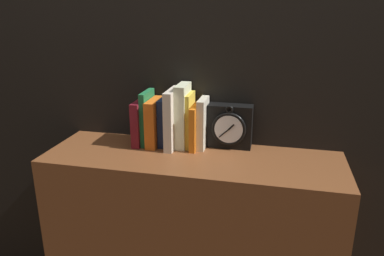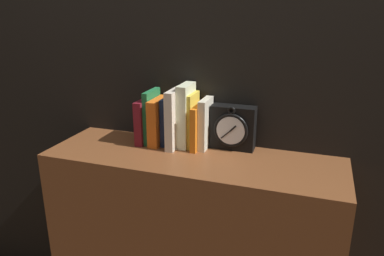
% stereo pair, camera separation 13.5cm
% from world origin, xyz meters
% --- Properties ---
extents(wall_back, '(6.00, 0.05, 2.60)m').
position_xyz_m(wall_back, '(0.00, 0.20, 1.30)').
color(wall_back, black).
rests_on(wall_back, ground_plane).
extents(clock, '(0.17, 0.08, 0.18)m').
position_xyz_m(clock, '(0.12, 0.13, 1.01)').
color(clock, black).
rests_on(clock, bookshelf).
extents(book_slot0_maroon, '(0.03, 0.14, 0.18)m').
position_xyz_m(book_slot0_maroon, '(-0.23, 0.09, 1.01)').
color(book_slot0_maroon, maroon).
rests_on(book_slot0_maroon, bookshelf).
extents(book_slot1_green, '(0.02, 0.13, 0.21)m').
position_xyz_m(book_slot1_green, '(-0.21, 0.10, 1.03)').
color(book_slot1_green, '#1F6D3C').
rests_on(book_slot1_green, bookshelf).
extents(book_slot2_orange, '(0.04, 0.14, 0.19)m').
position_xyz_m(book_slot2_orange, '(-0.17, 0.09, 1.01)').
color(book_slot2_orange, orange).
rests_on(book_slot2_orange, bookshelf).
extents(book_slot3_navy, '(0.03, 0.12, 0.19)m').
position_xyz_m(book_slot3_navy, '(-0.13, 0.11, 1.01)').
color(book_slot3_navy, '#19284D').
rests_on(book_slot3_navy, bookshelf).
extents(book_slot4_cream, '(0.03, 0.16, 0.23)m').
position_xyz_m(book_slot4_cream, '(-0.10, 0.09, 1.04)').
color(book_slot4_cream, beige).
rests_on(book_slot4_cream, bookshelf).
extents(book_slot5_cream, '(0.04, 0.12, 0.25)m').
position_xyz_m(book_slot5_cream, '(-0.06, 0.10, 1.04)').
color(book_slot5_cream, beige).
rests_on(book_slot5_cream, bookshelf).
extents(book_slot6_yellow, '(0.01, 0.11, 0.21)m').
position_xyz_m(book_slot6_yellow, '(-0.03, 0.11, 1.03)').
color(book_slot6_yellow, gold).
rests_on(book_slot6_yellow, bookshelf).
extents(book_slot7_orange, '(0.02, 0.14, 0.17)m').
position_xyz_m(book_slot7_orange, '(-0.01, 0.10, 1.01)').
color(book_slot7_orange, orange).
rests_on(book_slot7_orange, bookshelf).
extents(book_slot8_cream, '(0.03, 0.12, 0.20)m').
position_xyz_m(book_slot8_cream, '(0.02, 0.11, 1.02)').
color(book_slot8_cream, beige).
rests_on(book_slot8_cream, bookshelf).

